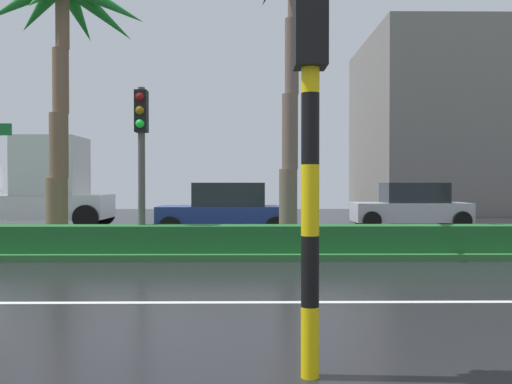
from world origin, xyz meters
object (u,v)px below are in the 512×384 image
object	(u,v)px
box_truck_lead	(26,187)
car_in_traffic_second	(226,210)
palm_tree_centre_left	(61,23)
traffic_signal_foreground	(310,84)
car_in_traffic_third	(411,206)

from	to	relation	value
box_truck_lead	car_in_traffic_second	world-z (taller)	box_truck_lead
box_truck_lead	palm_tree_centre_left	bearing A→B (deg)	119.03
car_in_traffic_second	palm_tree_centre_left	bearing A→B (deg)	39.40
box_truck_lead	car_in_traffic_second	xyz separation A→B (m)	(7.76, -3.07, -0.72)
car_in_traffic_second	box_truck_lead	bearing A→B (deg)	-21.60
palm_tree_centre_left	box_truck_lead	world-z (taller)	palm_tree_centre_left
traffic_signal_foreground	car_in_traffic_third	size ratio (longest dim) A/B	0.87
car_in_traffic_third	palm_tree_centre_left	bearing A→B (deg)	29.53
traffic_signal_foreground	car_in_traffic_third	distance (m)	16.96
palm_tree_centre_left	box_truck_lead	size ratio (longest dim) A/B	1.15
palm_tree_centre_left	box_truck_lead	distance (m)	8.61
traffic_signal_foreground	car_in_traffic_third	bearing A→B (deg)	-109.43
box_truck_lead	car_in_traffic_third	size ratio (longest dim) A/B	1.49
box_truck_lead	car_in_traffic_second	size ratio (longest dim) A/B	1.49
traffic_signal_foreground	car_in_traffic_second	size ratio (longest dim) A/B	0.87
traffic_signal_foreground	box_truck_lead	size ratio (longest dim) A/B	0.59
palm_tree_centre_left	car_in_traffic_third	world-z (taller)	palm_tree_centre_left
car_in_traffic_third	car_in_traffic_second	bearing A→B (deg)	22.46
traffic_signal_foreground	palm_tree_centre_left	bearing A→B (deg)	-60.39
palm_tree_centre_left	car_in_traffic_second	xyz separation A→B (m)	(4.16, 3.42, -5.08)
palm_tree_centre_left	car_in_traffic_third	xyz separation A→B (m)	(11.08, 6.28, -5.08)
box_truck_lead	car_in_traffic_third	distance (m)	14.71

